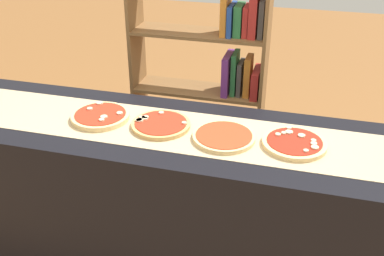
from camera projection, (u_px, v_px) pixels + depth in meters
name	position (u px, v px, depth m)	size (l,w,h in m)	color
counter	(192.00, 222.00, 2.10)	(2.55, 0.57, 0.95)	black
parchment_paper	(192.00, 132.00, 1.87)	(2.32, 0.35, 0.00)	tan
pizza_mushroom_0	(101.00, 116.00, 1.97)	(0.25, 0.25, 0.03)	#E5C17F
pizza_mushroom_1	(161.00, 124.00, 1.91)	(0.25, 0.25, 0.03)	tan
pizza_plain_2	(224.00, 137.00, 1.82)	(0.25, 0.25, 0.02)	#E5C17F
pizza_mushroom_3	(295.00, 142.00, 1.78)	(0.25, 0.25, 0.03)	#E5C17F
bookshelf	(217.00, 97.00, 2.79)	(0.81, 0.24, 1.45)	brown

